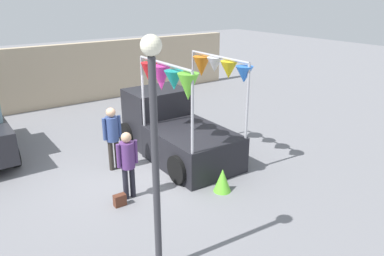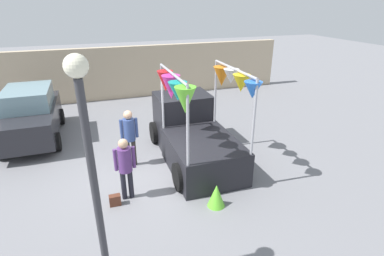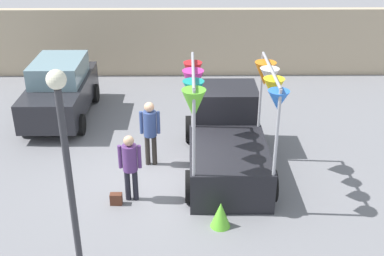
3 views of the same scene
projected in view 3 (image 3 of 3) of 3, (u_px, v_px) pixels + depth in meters
The scene contains 9 objects.
ground_plane at pixel (164, 179), 12.21m from camera, with size 60.00×60.00×0.00m, color slate.
vendor_truck at pixel (226, 133), 12.50m from camera, with size 2.41×4.10×3.04m.
parked_car at pixel (60, 89), 15.23m from camera, with size 1.88×4.00×1.88m.
person_customer at pixel (130, 162), 10.97m from camera, with size 0.53×0.34×1.68m.
person_vendor at pixel (150, 127), 12.41m from camera, with size 0.53×0.34×1.79m.
handbag at pixel (116, 199), 11.17m from camera, with size 0.28×0.16×0.28m, color #592D1E.
street_lamp at pixel (66, 153), 7.92m from camera, with size 0.32×0.32×4.13m.
brick_boundary_wall at pixel (172, 42), 18.75m from camera, with size 18.00×0.36×2.60m, color tan.
folded_kite_bundle_lime at pixel (221, 215), 10.36m from camera, with size 0.44×0.44×0.60m, color #66CC33.
Camera 3 is at (0.60, -10.41, 6.53)m, focal length 45.00 mm.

